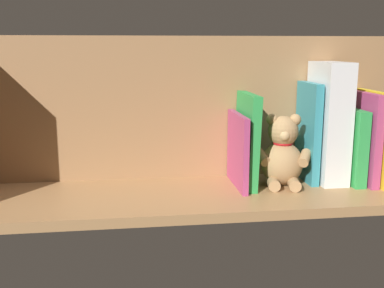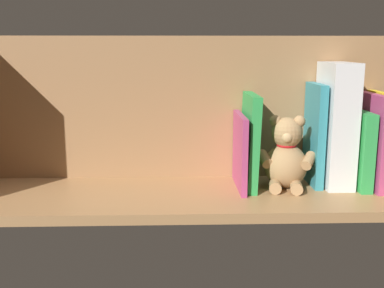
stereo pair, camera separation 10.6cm
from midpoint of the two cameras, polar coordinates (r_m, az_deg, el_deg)
The scene contains 10 objects.
ground_plane at distance 109.35cm, azimuth 2.80°, elevation -6.35°, with size 106.92×30.58×2.20cm, color #A87A4C.
shelf_back_panel at distance 117.91cm, azimuth 2.38°, elevation 4.37°, with size 106.92×1.50×35.41cm, color #9A6F46.
book_0 at distance 120.99cm, azimuth 24.53°, elevation 0.35°, with size 1.72×18.44×22.29cm, color yellow.
book_1 at distance 120.61cm, azimuth 23.30°, elevation 0.36°, with size 1.99×16.89×22.05cm, color #B23F72.
book_2 at distance 120.24cm, azimuth 21.82°, elevation -0.50°, with size 2.75×15.77×18.15cm, color green.
dictionary_thick_white at distance 117.94cm, azimuth 19.57°, elevation 2.19°, with size 6.38×14.09×29.27cm, color white.
book_3 at distance 117.48cm, azimuth 17.17°, elevation 1.09°, with size 1.94×12.61×24.34cm, color teal.
teddy_bear at distance 113.09cm, azimuth 14.02°, elevation -1.49°, with size 13.82×12.31×17.31cm.
book_4 at distance 112.04cm, azimuth 9.75°, elevation 0.35°, with size 2.23×15.77×22.04cm, color green.
book_5 at distance 111.35cm, azimuth 8.57°, elevation -0.89°, with size 1.32×17.26×17.43cm, color #B23F72.
Camera 2 is at (3.32, 104.00, 32.95)cm, focal length 43.91 mm.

